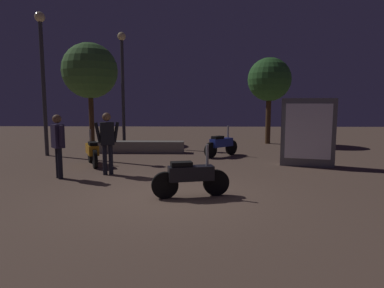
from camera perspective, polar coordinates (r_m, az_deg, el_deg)
ground_plane at (r=7.32m, az=-4.51°, el=-8.69°), size 40.00×40.00×0.00m
motorcycle_black_foreground at (r=7.10m, az=-0.22°, el=-5.51°), size 1.64×0.51×1.11m
motorcycle_orange_parked_left at (r=11.06m, az=-16.47°, el=-1.22°), size 0.79×1.55×1.11m
motorcycle_blue_parked_right at (r=12.39m, az=4.96°, el=-0.08°), size 1.28×1.21×1.11m
person_rider_beside at (r=9.46m, az=-14.12°, el=1.01°), size 0.65×0.35×1.70m
person_bystander_far at (r=9.38m, az=-21.68°, el=0.53°), size 0.51×0.56×1.67m
streetlamp_near at (r=13.61m, az=-23.91°, el=11.89°), size 0.36×0.36×5.15m
streetlamp_far at (r=15.58m, az=-11.63°, el=11.39°), size 0.36×0.36×5.01m
tree_left_bg at (r=17.54m, az=-16.85°, el=11.70°), size 2.68×2.68×4.83m
tree_center_bg at (r=16.50m, az=12.90°, el=10.47°), size 2.02×2.02×4.04m
kiosk_billboard at (r=11.08m, az=18.93°, el=1.89°), size 1.67×0.90×2.10m
planter_wall_low at (r=13.43m, az=-8.82°, el=-0.49°), size 3.47×0.50×0.45m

